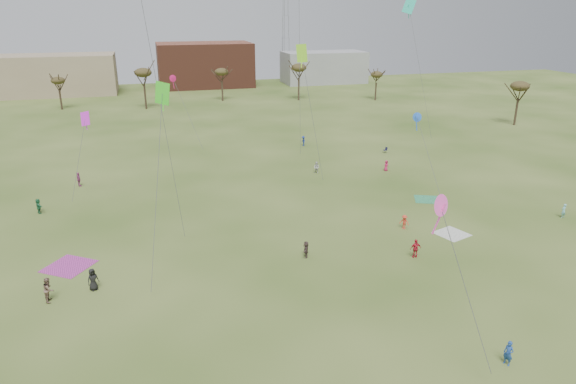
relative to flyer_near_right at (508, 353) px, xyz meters
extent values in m
plane|color=#345019|center=(-8.87, 7.93, -0.84)|extent=(260.00, 260.00, 0.00)
imported|color=#1F4591|center=(0.00, 0.00, 0.00)|extent=(0.61, 0.72, 1.68)
imported|color=red|center=(1.60, 14.82, 0.05)|extent=(1.07, 0.50, 1.78)
imported|color=#7B5C4E|center=(-28.97, 15.66, 0.15)|extent=(0.78, 0.99, 1.98)
imported|color=brown|center=(-7.86, 17.50, -0.07)|extent=(0.86, 1.50, 1.54)
imported|color=black|center=(-25.86, 16.50, 0.08)|extent=(1.08, 0.97, 1.85)
imported|color=red|center=(3.61, 20.86, -0.08)|extent=(1.08, 1.10, 1.51)
imported|color=#7EC9D2|center=(21.43, 19.07, -0.05)|extent=(0.64, 0.49, 1.58)
imported|color=#9E427A|center=(-29.64, 43.64, 0.08)|extent=(0.88, 1.17, 1.85)
imported|color=#BEBEBE|center=(0.90, 40.96, -0.05)|extent=(0.97, 0.97, 1.59)
imported|color=#246E44|center=(-32.93, 35.26, -0.01)|extent=(1.05, 1.61, 1.66)
imported|color=#C12155|center=(10.51, 39.50, -0.10)|extent=(0.85, 0.73, 1.48)
imported|color=navy|center=(3.45, 55.57, -0.03)|extent=(0.65, 1.07, 1.61)
cube|color=white|center=(7.63, 18.46, -0.84)|extent=(3.62, 3.62, 0.03)
cube|color=#B5379C|center=(-28.31, 21.24, -0.84)|extent=(4.95, 4.95, 0.03)
cube|color=#379964|center=(10.19, 27.86, -0.84)|extent=(3.61, 3.61, 0.03)
cube|color=#141336|center=(14.43, 48.09, -0.42)|extent=(0.58, 0.58, 0.04)
cube|color=#141336|center=(14.65, 48.13, -0.19)|extent=(0.22, 0.52, 0.44)
cone|color=blue|center=(7.95, 27.78, 9.07)|extent=(1.04, 0.08, 1.04)
cube|color=blue|center=(7.95, 27.78, 8.41)|extent=(0.08, 0.08, 1.70)
cylinder|color=#4C4C51|center=(8.45, 24.89, 4.56)|extent=(1.03, 5.81, 9.03)
cube|color=#3BD225|center=(-19.26, 18.61, 14.17)|extent=(0.87, 0.87, 1.71)
cube|color=#3BD225|center=(-19.26, 18.61, 13.57)|extent=(0.08, 0.08, 1.54)
cylinder|color=#4C4C51|center=(-20.35, 15.98, 7.11)|extent=(2.23, 5.31, 14.13)
cube|color=#96F128|center=(-2.58, 36.88, 15.38)|extent=(1.05, 1.05, 2.06)
cube|color=#96F128|center=(-2.58, 36.88, 14.66)|extent=(0.08, 0.08, 1.85)
cylinder|color=#4C4C51|center=(-1.34, 36.16, 7.72)|extent=(2.54, 1.48, 15.33)
cube|color=#1BA689|center=(20.49, 55.30, 20.60)|extent=(1.16, 1.16, 2.28)
cube|color=#1BA689|center=(20.49, 55.30, 19.81)|extent=(0.08, 0.08, 2.05)
cylinder|color=#4C4C51|center=(22.40, 53.32, 10.33)|extent=(3.87, 4.02, 20.55)
cylinder|color=#4C4C51|center=(0.72, 48.83, 13.17)|extent=(0.13, 1.91, 26.23)
cylinder|color=#4C4C51|center=(-19.35, 22.62, 12.41)|extent=(2.43, 0.60, 24.71)
cone|color=#B91350|center=(-16.40, 59.10, 10.22)|extent=(1.07, 0.08, 1.07)
cube|color=#B91350|center=(-16.40, 59.10, 9.54)|extent=(0.08, 0.08, 1.75)
cylinder|color=#4C4C51|center=(-14.66, 56.60, 5.14)|extent=(3.52, 5.03, 10.18)
cube|color=#C623C5|center=(-27.31, 38.32, 8.72)|extent=(0.80, 0.80, 1.57)
cube|color=#C623C5|center=(-27.31, 38.32, 8.18)|extent=(0.08, 0.08, 1.41)
cylinder|color=#4C4C51|center=(-28.42, 36.93, 4.39)|extent=(2.26, 2.84, 8.68)
cone|color=#FF50C0|center=(-4.89, 1.67, 9.81)|extent=(1.29, 0.09, 1.29)
cube|color=#FF50C0|center=(-4.89, 1.67, 8.99)|extent=(0.08, 0.08, 2.12)
cylinder|color=#4C4C51|center=(-3.58, 0.13, 4.94)|extent=(2.67, 3.14, 9.77)
cylinder|color=#3A2B1E|center=(-38.87, 99.93, 1.32)|extent=(0.40, 0.40, 4.32)
ellipsoid|color=#473D1E|center=(-38.87, 99.93, 5.49)|extent=(3.02, 3.02, 1.58)
cylinder|color=#3A2B1E|center=(-20.87, 95.93, 1.86)|extent=(0.40, 0.40, 5.40)
ellipsoid|color=#473D1E|center=(-20.87, 95.93, 7.08)|extent=(3.78, 3.78, 1.98)
cylinder|color=#3A2B1E|center=(-2.87, 101.93, 1.50)|extent=(0.40, 0.40, 4.68)
ellipsoid|color=#473D1E|center=(-2.87, 101.93, 6.02)|extent=(3.28, 3.28, 1.72)
cylinder|color=#3A2B1E|center=(15.13, 97.93, 1.80)|extent=(0.40, 0.40, 5.28)
ellipsoid|color=#473D1E|center=(15.13, 97.93, 6.90)|extent=(3.70, 3.70, 1.94)
cylinder|color=#3A2B1E|center=(33.13, 92.93, 1.26)|extent=(0.40, 0.40, 4.20)
ellipsoid|color=#473D1E|center=(33.13, 92.93, 5.32)|extent=(2.94, 2.94, 1.54)
cylinder|color=#3A2B1E|center=(47.13, 59.93, 1.68)|extent=(0.40, 0.40, 5.04)
ellipsoid|color=#473D1E|center=(47.13, 59.93, 6.55)|extent=(3.53, 3.53, 1.85)
cube|color=#937F60|center=(-43.87, 122.93, 4.16)|extent=(32.00, 14.00, 10.00)
cube|color=brown|center=(-3.87, 127.93, 5.16)|extent=(26.00, 16.00, 12.00)
cube|color=gray|center=(31.13, 125.93, 3.66)|extent=(24.00, 12.00, 9.00)
cylinder|color=#9EA3A8|center=(22.03, 132.93, 18.16)|extent=(0.16, 0.16, 38.00)
cylinder|color=#9EA3A8|center=(20.68, 133.71, 18.16)|extent=(0.16, 0.16, 38.00)
cylinder|color=#9EA3A8|center=(20.68, 132.15, 18.16)|extent=(0.16, 0.16, 38.00)
camera|label=1|loc=(-20.38, -22.17, 20.36)|focal=31.99mm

